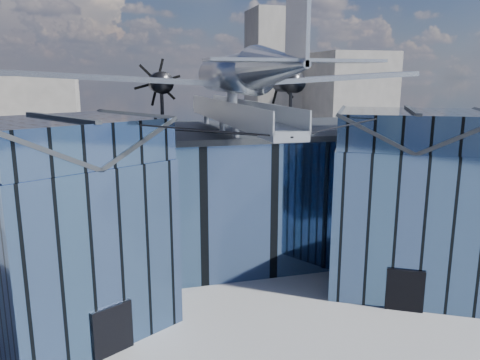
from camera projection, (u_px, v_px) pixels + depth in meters
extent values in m
plane|color=gray|center=(248.00, 295.00, 30.33)|extent=(120.00, 120.00, 0.00)
cube|color=#3F5980|center=(217.00, 192.00, 37.80)|extent=(28.00, 14.00, 9.50)
cube|color=#292C31|center=(216.00, 131.00, 36.74)|extent=(28.00, 14.00, 0.40)
cube|color=#3F5980|center=(70.00, 246.00, 25.66)|extent=(11.79, 11.43, 9.50)
cube|color=#3F5980|center=(62.00, 140.00, 24.41)|extent=(11.56, 11.20, 2.20)
cube|color=#292C31|center=(17.00, 144.00, 22.84)|extent=(7.98, 9.23, 2.40)
cube|color=#292C31|center=(101.00, 136.00, 25.97)|extent=(7.98, 9.23, 2.40)
cube|color=#292C31|center=(60.00, 118.00, 24.16)|extent=(4.30, 7.10, 0.18)
cube|color=black|center=(113.00, 330.00, 23.62)|extent=(2.03, 1.32, 2.60)
cube|color=black|center=(140.00, 227.00, 28.79)|extent=(0.34, 0.34, 9.50)
cube|color=#3F5980|center=(404.00, 216.00, 31.10)|extent=(11.79, 11.43, 9.50)
cube|color=#3F5980|center=(411.00, 128.00, 29.85)|extent=(11.56, 11.20, 2.20)
cube|color=#292C31|center=(374.00, 128.00, 30.40)|extent=(7.98, 9.23, 2.40)
cube|color=#292C31|center=(449.00, 129.00, 29.29)|extent=(7.98, 9.23, 2.40)
cube|color=#292C31|center=(412.00, 110.00, 29.60)|extent=(4.30, 7.10, 0.18)
cube|color=black|center=(405.00, 290.00, 28.01)|extent=(2.03, 1.32, 2.60)
cube|color=black|center=(335.00, 211.00, 32.21)|extent=(0.34, 0.34, 9.50)
cube|color=#979BA3|center=(234.00, 119.00, 31.26)|extent=(1.80, 21.00, 0.50)
cube|color=#979BA3|center=(221.00, 109.00, 30.89)|extent=(0.08, 21.00, 1.10)
cube|color=#979BA3|center=(247.00, 108.00, 31.35)|extent=(0.08, 21.00, 1.10)
cylinder|color=#979BA3|center=(206.00, 117.00, 40.35)|extent=(0.44, 0.44, 1.35)
cylinder|color=#979BA3|center=(222.00, 124.00, 34.70)|extent=(0.44, 0.44, 1.35)
cylinder|color=#979BA3|center=(236.00, 129.00, 30.93)|extent=(0.44, 0.44, 1.35)
cylinder|color=#979BA3|center=(232.00, 104.00, 31.53)|extent=(0.70, 0.70, 1.40)
cylinder|color=black|center=(169.00, 127.00, 22.77)|extent=(10.55, 6.08, 0.69)
cylinder|color=black|center=(362.00, 122.00, 25.49)|extent=(10.55, 6.08, 0.69)
cylinder|color=black|center=(195.00, 131.00, 28.72)|extent=(6.09, 17.04, 1.19)
cylinder|color=black|center=(287.00, 129.00, 30.27)|extent=(6.09, 17.04, 1.19)
cylinder|color=#A2A7AF|center=(232.00, 74.00, 31.11)|extent=(2.50, 11.00, 2.50)
sphere|color=#A2A7AF|center=(214.00, 75.00, 36.29)|extent=(2.50, 2.50, 2.50)
cube|color=black|center=(217.00, 65.00, 35.20)|extent=(1.60, 1.40, 0.50)
cone|color=#A2A7AF|center=(278.00, 66.00, 22.57)|extent=(2.50, 7.00, 2.50)
cube|color=#A2A7AF|center=(297.00, 27.00, 20.06)|extent=(0.18, 2.40, 3.40)
cube|color=#A2A7AF|center=(296.00, 61.00, 20.45)|extent=(8.00, 1.80, 0.14)
cube|color=#A2A7AF|center=(124.00, 79.00, 30.30)|extent=(14.00, 3.20, 1.08)
cylinder|color=black|center=(160.00, 83.00, 31.54)|extent=(1.44, 3.20, 1.44)
cone|color=black|center=(158.00, 82.00, 33.24)|extent=(0.70, 0.70, 0.70)
cube|color=black|center=(157.00, 82.00, 33.38)|extent=(1.05, 0.06, 3.33)
cube|color=black|center=(157.00, 82.00, 33.38)|extent=(2.53, 0.06, 2.53)
cube|color=black|center=(157.00, 82.00, 33.38)|extent=(3.33, 0.06, 1.05)
cylinder|color=black|center=(162.00, 101.00, 31.24)|extent=(0.24, 0.24, 1.75)
cube|color=#A2A7AF|center=(322.00, 79.00, 33.93)|extent=(14.00, 3.20, 1.08)
cylinder|color=black|center=(288.00, 82.00, 33.93)|extent=(1.44, 3.20, 1.44)
cone|color=black|center=(279.00, 82.00, 35.62)|extent=(0.70, 0.70, 0.70)
cube|color=black|center=(279.00, 82.00, 35.76)|extent=(1.05, 0.06, 3.33)
cube|color=black|center=(279.00, 82.00, 35.76)|extent=(2.53, 0.06, 2.53)
cube|color=black|center=(279.00, 82.00, 35.76)|extent=(3.33, 0.06, 1.05)
cylinder|color=black|center=(291.00, 100.00, 33.62)|extent=(0.24, 0.24, 1.75)
cube|color=slate|center=(346.00, 106.00, 81.91)|extent=(12.00, 14.00, 18.00)
cube|color=slate|center=(34.00, 121.00, 75.46)|extent=(14.00, 10.00, 14.00)
cube|color=slate|center=(274.00, 82.00, 87.89)|extent=(9.00, 9.00, 26.00)
cylinder|color=#342415|center=(464.00, 194.00, 51.33)|extent=(0.47, 0.47, 2.61)
sphere|color=#1F4A1A|center=(466.00, 173.00, 50.83)|extent=(4.44, 4.44, 3.41)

